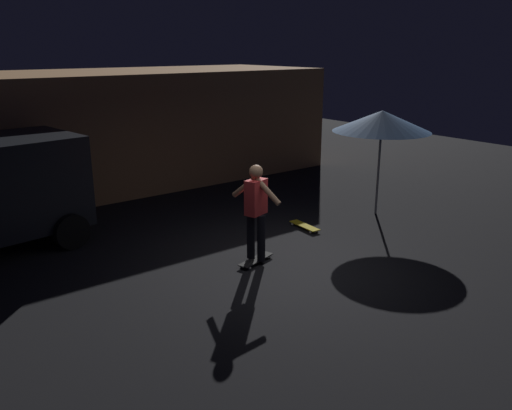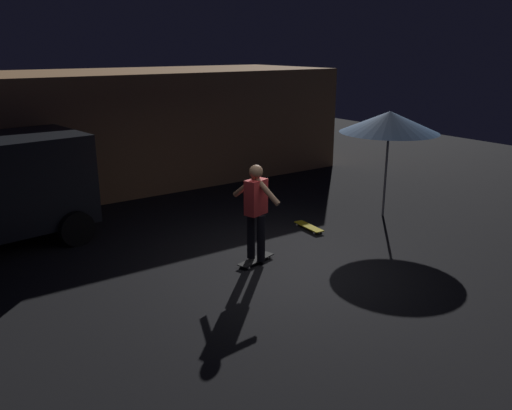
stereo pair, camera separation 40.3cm
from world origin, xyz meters
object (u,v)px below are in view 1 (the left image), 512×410
at_px(patio_umbrella, 382,121).
at_px(skateboard_ridden, 256,260).
at_px(skateboard_spare, 304,226).
at_px(skater, 256,206).

bearing_deg(patio_umbrella, skateboard_ridden, -171.48).
height_order(skateboard_spare, skater, skater).
bearing_deg(skateboard_ridden, skater, 90.00).
bearing_deg(skateboard_spare, skateboard_ridden, -156.89).
distance_m(skateboard_spare, skater, 2.27).
bearing_deg(skateboard_ridden, patio_umbrella, 8.52).
xyz_separation_m(patio_umbrella, skateboard_ridden, (-3.84, -0.58, -2.02)).
height_order(skateboard_ridden, skater, skater).
relative_size(skateboard_ridden, skateboard_spare, 1.02).
relative_size(skateboard_spare, skater, 0.47).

